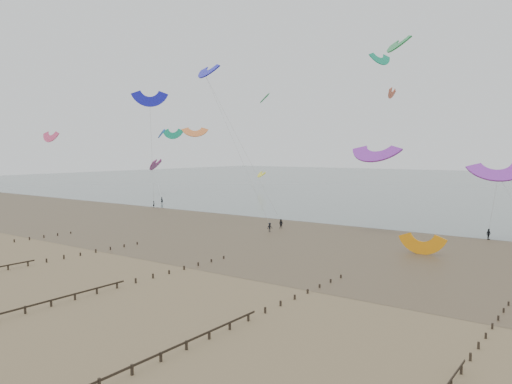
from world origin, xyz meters
TOP-DOWN VIEW (x-y plane):
  - ground at (0.00, 0.00)m, footprint 500.00×500.00m
  - sea_and_shore at (-4.08, 34.40)m, footprint 500.00×665.00m
  - groynes at (4.00, -19.05)m, footprint 72.16×50.16m
  - kitesurfer_lead at (-50.92, 49.62)m, footprint 0.78×0.73m
  - kitesurfers at (18.02, 47.92)m, footprint 111.07×25.33m
  - grounded_kite at (25.53, 31.21)m, footprint 5.87×4.65m
  - kites_airborne at (-10.48, 81.04)m, footprint 258.72×113.39m

SIDE VIEW (x-z plane):
  - ground at x=0.00m, z-range 0.00..0.00m
  - grounded_kite at x=25.53m, z-range -1.58..1.58m
  - sea_and_shore at x=-4.08m, z-range -0.01..0.02m
  - groynes at x=4.00m, z-range -0.03..0.97m
  - kitesurfers at x=18.02m, z-range -0.07..1.81m
  - kitesurfer_lead at x=-50.92m, z-range 0.00..1.79m
  - kites_airborne at x=-10.48m, z-range -1.26..39.47m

